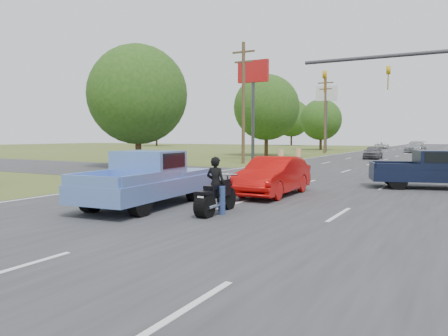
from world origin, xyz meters
The scene contains 23 objects.
ground centered at (0.00, 0.00, 0.00)m, with size 200.00×200.00×0.00m, color #465522.
main_road centered at (0.00, 40.00, 0.01)m, with size 15.00×180.00×0.02m, color #2D2D30.
cross_road centered at (0.00, 18.00, 0.01)m, with size 120.00×10.00×0.02m, color #2D2D30.
utility_pole_5 centered at (-9.50, 28.00, 5.32)m, with size 2.00×0.28×10.00m.
utility_pole_6 centered at (-9.50, 52.00, 5.32)m, with size 2.00×0.28×10.00m.
tree_0 centered at (-14.00, 20.00, 5.26)m, with size 7.14×7.14×8.84m.
tree_1 centered at (-13.50, 42.00, 5.57)m, with size 7.56×7.56×9.36m.
tree_2 centered at (-14.20, 66.00, 4.95)m, with size 6.72×6.72×8.32m.
tree_4 centered at (-55.00, 75.00, 6.82)m, with size 9.24×9.24×11.44m.
tree_6 centered at (-30.00, 95.00, 6.51)m, with size 8.82×8.82×10.92m.
barrel_2 centered at (-8.50, 34.00, 0.50)m, with size 0.56×0.56×1.00m, color orange.
barrel_3 centered at (-8.20, 38.00, 0.50)m, with size 0.56×0.56×1.00m, color orange.
pole_sign_left_near centered at (-10.50, 32.00, 7.17)m, with size 3.00×0.35×9.20m.
pole_sign_left_far centered at (-10.50, 56.00, 7.17)m, with size 3.00×0.35×9.20m.
signal_mast centered at (5.82, 17.00, 4.80)m, with size 9.12×0.40×7.00m.
red_convertible centered at (0.29, 10.97, 0.75)m, with size 1.58×4.53×1.49m, color #B70B08.
motorcycle centered at (0.39, 6.31, 0.51)m, with size 0.70×2.27×1.15m.
rider centered at (0.38, 6.37, 0.81)m, with size 0.59×0.39×1.61m, color black.
blue_pickup centered at (-2.32, 6.67, 0.92)m, with size 2.55×5.65×1.83m.
navy_pickup centered at (5.62, 16.43, 0.85)m, with size 5.42×3.33×1.68m.
distant_car_grey centered at (-1.30, 40.50, 0.67)m, with size 1.57×3.90×1.33m, color #5D5C62.
distant_car_silver centered at (0.68, 60.84, 0.78)m, with size 2.18×5.37×1.56m, color #A3A4A7.
distant_car_white centered at (-6.50, 77.95, 0.62)m, with size 2.06×4.47×1.24m, color white.
Camera 1 is at (6.77, -4.64, 2.32)m, focal length 35.00 mm.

